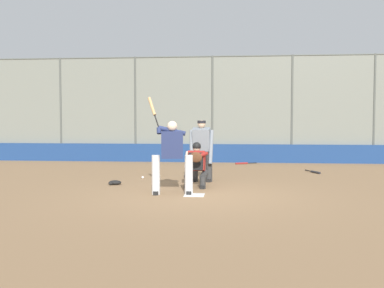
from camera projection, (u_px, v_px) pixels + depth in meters
ground_plane at (194, 195)px, 9.64m from camera, size 160.00×160.00×0.00m
home_plate_marker at (194, 195)px, 9.64m from camera, size 0.43×0.43×0.01m
backstop_fence at (212, 107)px, 17.18m from camera, size 18.10×0.08×4.06m
padding_wall at (212, 153)px, 17.18m from camera, size 17.66×0.18×0.69m
bleachers_beyond at (236, 143)px, 20.02m from camera, size 12.61×3.05×1.80m
batter_at_plate at (172, 155)px, 9.71m from camera, size 1.06×0.57×2.13m
catcher_behind_plate at (196, 164)px, 10.73m from camera, size 0.58×0.70×1.09m
umpire_home at (202, 149)px, 11.70m from camera, size 0.65×0.42×1.61m
spare_bat_near_backstop at (314, 172)px, 13.68m from camera, size 0.35×0.80×0.07m
spare_bat_by_padding at (243, 163)px, 16.41m from camera, size 0.78×0.38×0.07m
fielding_glove_on_dirt at (115, 183)px, 11.19m from camera, size 0.31×0.24×0.11m
baseball_loose at (143, 177)px, 12.34m from camera, size 0.07×0.07×0.07m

